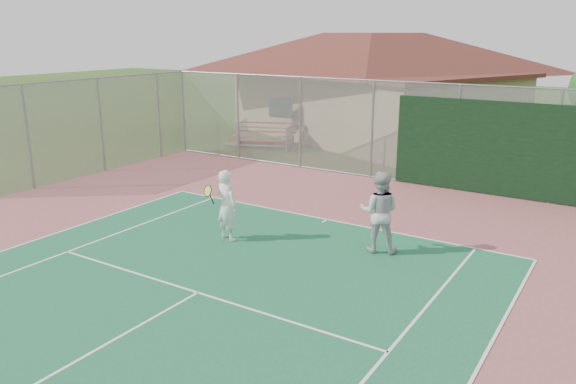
# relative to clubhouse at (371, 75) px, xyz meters

# --- Properties ---
(back_fence) EXTENTS (20.08, 0.11, 3.53)m
(back_fence) POSITION_rel_clubhouse_xyz_m (6.87, -8.17, -1.41)
(back_fence) COLOR gray
(back_fence) RESTS_ON ground
(side_fence_left) EXTENTS (0.08, 9.00, 3.50)m
(side_fence_left) POSITION_rel_clubhouse_xyz_m (-5.24, -12.65, -1.33)
(side_fence_left) COLOR gray
(side_fence_left) RESTS_ON ground
(clubhouse) EXTENTS (16.59, 14.09, 6.07)m
(clubhouse) POSITION_rel_clubhouse_xyz_m (0.00, 0.00, 0.00)
(clubhouse) COLOR tan
(clubhouse) RESTS_ON ground
(bleachers) EXTENTS (3.38, 2.59, 1.06)m
(bleachers) POSITION_rel_clubhouse_xyz_m (-2.87, -5.30, -2.52)
(bleachers) COLOR #B62E2A
(bleachers) RESTS_ON ground
(player_white_front) EXTENTS (0.90, 0.74, 1.82)m
(player_white_front) POSITION_rel_clubhouse_xyz_m (3.36, -16.01, -2.17)
(player_white_front) COLOR white
(player_white_front) RESTS_ON ground
(player_grey_back) EXTENTS (1.13, 0.99, 1.96)m
(player_grey_back) POSITION_rel_clubhouse_xyz_m (6.91, -14.68, -2.10)
(player_grey_back) COLOR #B3B7B9
(player_grey_back) RESTS_ON ground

